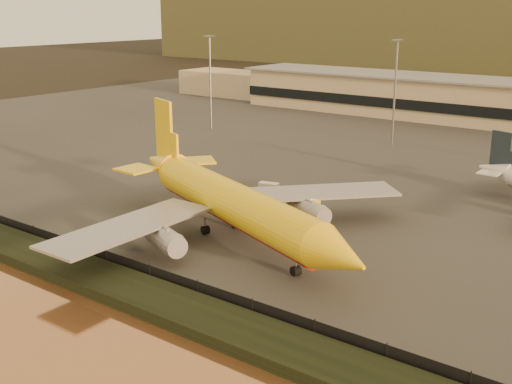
{
  "coord_description": "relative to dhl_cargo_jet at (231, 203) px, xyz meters",
  "views": [
    {
      "loc": [
        56.71,
        -63.48,
        32.99
      ],
      "look_at": [
        -0.42,
        12.0,
        5.59
      ],
      "focal_mm": 45.0,
      "sensor_mm": 36.0,
      "label": 1
    }
  ],
  "objects": [
    {
      "name": "perimeter_fence",
      "position": [
        0.09,
        -18.48,
        -4.16
      ],
      "size": [
        300.0,
        0.05,
        2.2
      ],
      "primitive_type": "cube",
      "color": "black",
      "rests_on": "tarmac"
    },
    {
      "name": "embankment",
      "position": [
        0.09,
        -22.48,
        -4.76
      ],
      "size": [
        320.0,
        7.0,
        1.4
      ],
      "primitive_type": "cube",
      "color": "black",
      "rests_on": "ground"
    },
    {
      "name": "gse_vehicle_white",
      "position": [
        -9.9,
        23.08,
        -4.43
      ],
      "size": [
        3.96,
        2.43,
        1.66
      ],
      "primitive_type": "cube",
      "rotation": [
        0.0,
        0.0,
        0.22
      ],
      "color": "white",
      "rests_on": "tarmac"
    },
    {
      "name": "terminal_building",
      "position": [
        -14.43,
        120.07,
        0.79
      ],
      "size": [
        202.0,
        25.0,
        12.6
      ],
      "color": "#C5AE88",
      "rests_on": "tarmac"
    },
    {
      "name": "apron_light_masts",
      "position": [
        15.09,
        69.52,
        10.25
      ],
      "size": [
        152.2,
        12.2,
        25.4
      ],
      "color": "slate",
      "rests_on": "tarmac"
    },
    {
      "name": "ground",
      "position": [
        0.09,
        -5.48,
        -5.46
      ],
      "size": [
        900.0,
        900.0,
        0.0
      ],
      "primitive_type": "plane",
      "color": "black",
      "rests_on": "ground"
    },
    {
      "name": "gse_vehicle_yellow",
      "position": [
        0.74,
        19.98,
        -4.38
      ],
      "size": [
        4.09,
        2.21,
        1.76
      ],
      "primitive_type": "cube",
      "rotation": [
        0.0,
        0.0,
        -0.12
      ],
      "color": "yellow",
      "rests_on": "tarmac"
    },
    {
      "name": "tarmac",
      "position": [
        0.09,
        89.52,
        -5.36
      ],
      "size": [
        320.0,
        220.0,
        0.2
      ],
      "primitive_type": "cube",
      "color": "#2D2D2D",
      "rests_on": "ground"
    },
    {
      "name": "dhl_cargo_jet",
      "position": [
        0.0,
        0.0,
        0.0
      ],
      "size": [
        56.86,
        53.89,
        17.61
      ],
      "rotation": [
        0.0,
        0.0,
        -0.37
      ],
      "color": "yellow",
      "rests_on": "tarmac"
    }
  ]
}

